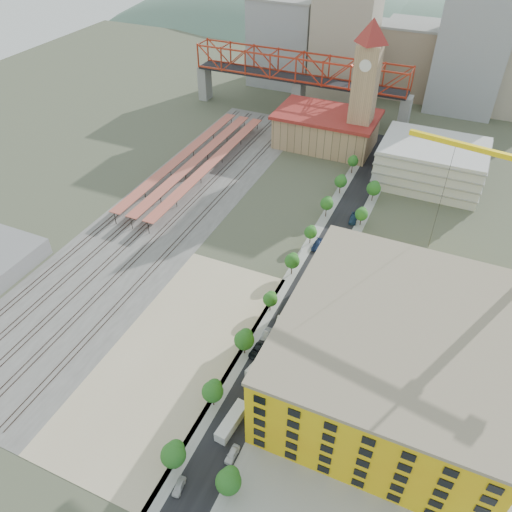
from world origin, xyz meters
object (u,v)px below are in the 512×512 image
at_px(site_trailer_a, 232,422).
at_px(site_trailer_b, 264,363).
at_px(construction_building, 395,354).
at_px(site_trailer_c, 279,335).
at_px(site_trailer_d, 299,299).
at_px(clock_tower, 366,78).
at_px(car_0, 179,487).

height_order(site_trailer_a, site_trailer_b, site_trailer_b).
xyz_separation_m(construction_building, site_trailer_a, (-26.00, -22.71, -8.15)).
distance_m(site_trailer_c, site_trailer_d, 13.25).
relative_size(clock_tower, site_trailer_d, 5.44).
height_order(site_trailer_c, car_0, site_trailer_c).
xyz_separation_m(clock_tower, car_0, (5.00, -137.97, -28.04)).
height_order(construction_building, site_trailer_d, construction_building).
xyz_separation_m(construction_building, site_trailer_d, (-26.00, 15.44, -8.10)).
bearing_deg(clock_tower, site_trailer_a, -86.27).
height_order(construction_building, site_trailer_c, construction_building).
height_order(site_trailer_b, car_0, site_trailer_b).
bearing_deg(construction_building, car_0, -127.37).
bearing_deg(car_0, site_trailer_c, 77.72).
bearing_deg(site_trailer_b, site_trailer_a, -77.34).
height_order(construction_building, site_trailer_a, construction_building).
xyz_separation_m(site_trailer_a, site_trailer_d, (0.00, 38.15, 0.04)).
xyz_separation_m(site_trailer_a, site_trailer_c, (0.00, 24.90, 0.09)).
distance_m(site_trailer_b, car_0, 31.31).
relative_size(clock_tower, site_trailer_a, 5.63).
distance_m(construction_building, site_trailer_c, 27.31).
relative_size(site_trailer_c, car_0, 2.55).
height_order(clock_tower, site_trailer_a, clock_tower).
bearing_deg(site_trailer_b, site_trailer_c, 102.66).
bearing_deg(construction_building, site_trailer_c, 175.18).
distance_m(construction_building, site_trailer_d, 31.31).
bearing_deg(site_trailer_d, construction_building, -34.09).
bearing_deg(site_trailer_a, car_0, -96.33).
relative_size(construction_building, car_0, 13.05).
distance_m(clock_tower, site_trailer_b, 110.53).
relative_size(site_trailer_a, site_trailer_d, 0.97).
height_order(construction_building, site_trailer_b, construction_building).
distance_m(site_trailer_b, site_trailer_d, 22.26).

